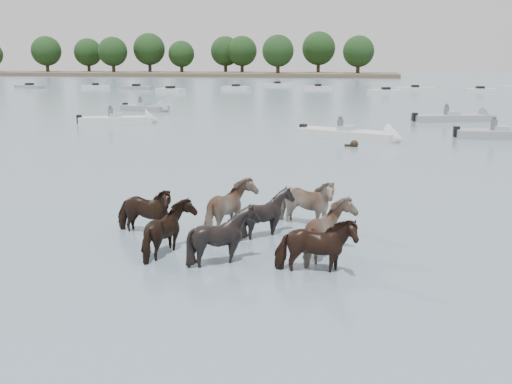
# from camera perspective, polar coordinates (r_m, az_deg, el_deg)

# --- Properties ---
(ground) EXTENTS (400.00, 400.00, 0.00)m
(ground) POSITION_cam_1_polar(r_m,az_deg,el_deg) (13.74, -5.26, -5.62)
(ground) COLOR slate
(ground) RESTS_ON ground
(shoreline) EXTENTS (160.00, 30.00, 1.00)m
(shoreline) POSITION_cam_1_polar(r_m,az_deg,el_deg) (178.48, -13.08, 11.45)
(shoreline) COLOR #4C4233
(shoreline) RESTS_ON ground
(pony_herd) EXTENTS (6.50, 4.70, 1.56)m
(pony_herd) POSITION_cam_1_polar(r_m,az_deg,el_deg) (13.78, -0.73, -3.21)
(pony_herd) COLOR black
(pony_herd) RESTS_ON ground
(swimming_pony) EXTENTS (0.72, 0.44, 0.44)m
(swimming_pony) POSITION_cam_1_polar(r_m,az_deg,el_deg) (30.23, 9.70, 4.70)
(swimming_pony) COLOR black
(swimming_pony) RESTS_ON ground
(motorboat_a) EXTENTS (5.70, 3.48, 1.92)m
(motorboat_a) POSITION_cam_1_polar(r_m,az_deg,el_deg) (42.01, -12.76, 7.03)
(motorboat_a) COLOR silver
(motorboat_a) RESTS_ON ground
(motorboat_b) EXTENTS (6.37, 3.89, 1.92)m
(motorboat_b) POSITION_cam_1_polar(r_m,az_deg,el_deg) (33.02, 10.36, 5.58)
(motorboat_b) COLOR silver
(motorboat_b) RESTS_ON ground
(motorboat_c) EXTENTS (6.33, 3.43, 1.92)m
(motorboat_c) POSITION_cam_1_polar(r_m,az_deg,el_deg) (45.14, 19.91, 6.97)
(motorboat_c) COLOR gray
(motorboat_c) RESTS_ON ground
(motorboat_f) EXTENTS (5.01, 2.74, 1.92)m
(motorboat_f) POSITION_cam_1_polar(r_m,az_deg,el_deg) (51.70, -10.43, 8.21)
(motorboat_f) COLOR gray
(motorboat_f) RESTS_ON ground
(distant_flotilla) EXTENTS (104.66, 24.02, 0.93)m
(distant_flotilla) POSITION_cam_1_polar(r_m,az_deg,el_deg) (87.68, 8.40, 10.20)
(distant_flotilla) COLOR gray
(distant_flotilla) RESTS_ON ground
(treeline) EXTENTS (144.79, 23.54, 12.56)m
(treeline) POSITION_cam_1_polar(r_m,az_deg,el_deg) (177.68, -11.78, 13.60)
(treeline) COLOR #382619
(treeline) RESTS_ON ground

